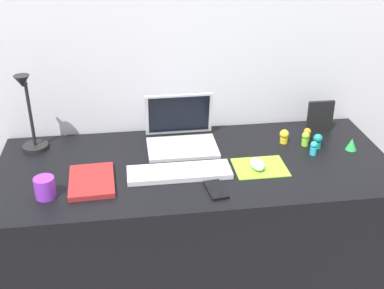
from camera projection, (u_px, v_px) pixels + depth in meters
name	position (u px, v px, depth m)	size (l,w,h in m)	color
back_wall	(184.00, 132.00, 2.40)	(2.82, 0.05, 1.40)	silver
desk	(195.00, 236.00, 2.21)	(1.62, 0.69, 0.74)	black
laptop	(181.00, 132.00, 2.18)	(0.30, 0.25, 0.21)	silver
keyboard	(179.00, 172.00, 1.96)	(0.41, 0.13, 0.02)	silver
mousepad	(260.00, 167.00, 2.01)	(0.21, 0.17, 0.00)	#8CDB33
mouse	(258.00, 164.00, 2.00)	(0.06, 0.10, 0.03)	silver
cell_phone	(216.00, 190.00, 1.86)	(0.06, 0.13, 0.01)	black
desk_lamp	(29.00, 115.00, 2.06)	(0.11, 0.14, 0.35)	black
notebook_pad	(92.00, 181.00, 1.90)	(0.17, 0.24, 0.02)	maroon
picture_frame	(320.00, 116.00, 2.28)	(0.12, 0.02, 0.15)	black
coffee_mug	(45.00, 188.00, 1.80)	(0.08, 0.08, 0.08)	purple
toy_figurine_cyan	(314.00, 148.00, 2.10)	(0.03, 0.03, 0.06)	#28B7CC
toy_figurine_yellow	(284.00, 136.00, 2.19)	(0.04, 0.04, 0.06)	yellow
toy_figurine_orange	(307.00, 134.00, 2.21)	(0.03, 0.03, 0.06)	orange
toy_figurine_lime	(305.00, 138.00, 2.17)	(0.03, 0.03, 0.06)	#8CDB33
toy_figurine_teal	(318.00, 140.00, 2.15)	(0.04, 0.04, 0.06)	teal
toy_figurine_green	(352.00, 144.00, 2.14)	(0.05, 0.05, 0.05)	green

